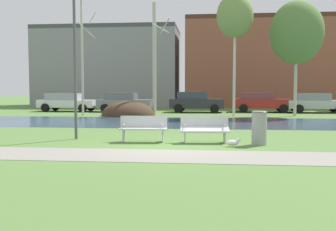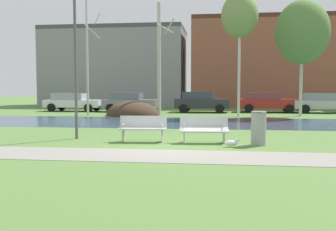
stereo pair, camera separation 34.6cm
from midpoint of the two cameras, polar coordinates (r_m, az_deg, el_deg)
name	(u,v)px [view 2 (the right image)]	position (r m, az deg, el deg)	size (l,w,h in m)	color
ground_plane	(191,120)	(21.95, 3.91, -0.69)	(120.00, 120.00, 0.00)	#517538
paved_path_strip	(162,156)	(10.39, 0.10, -5.96)	(60.00, 2.01, 0.01)	gray
river_band	(189,122)	(20.49, 3.67, -1.02)	(80.00, 6.66, 0.01)	#2D475B
soil_mound	(133,116)	(25.70, -4.84, -0.01)	(3.53, 3.13, 1.95)	#423021
bench_left	(143,128)	(13.07, -2.96, -1.83)	(1.64, 0.68, 0.87)	#B2B5B7
bench_right	(204,129)	(12.87, 6.10, -1.94)	(1.64, 0.68, 0.87)	#B2B5B7
trash_bin	(259,128)	(12.63, 13.97, -1.76)	(0.50, 0.50, 1.08)	gray
seagull	(232,143)	(12.13, 10.20, -3.97)	(0.47, 0.17, 0.27)	white
streetlamp	(75,37)	(14.22, -12.84, 11.15)	(0.32, 0.32, 5.39)	#4C4C51
birch_far_left	(87,44)	(26.57, -11.44, 10.33)	(1.09, 1.98, 9.42)	#BCB7A8
birch_left	(159,58)	(26.42, -0.89, 8.52)	(1.21, 2.05, 7.55)	#BCB7A8
birch_center_left	(240,16)	(25.75, 10.91, 14.21)	(2.33, 2.33, 8.23)	beige
birch_center	(302,32)	(26.66, 19.52, 11.50)	(3.39, 3.39, 7.42)	#BCB7A8
parked_van_nearest_white	(73,102)	(31.37, -13.49, 2.00)	(4.62, 2.19, 1.42)	silver
parked_sedan_second_grey	(130,102)	(29.79, -5.35, 2.03)	(4.21, 2.09, 1.46)	slate
parked_hatch_third_dark	(201,102)	(29.21, 5.28, 2.06)	(4.11, 2.19, 1.54)	#282B30
parked_wagon_fourth_red	(267,102)	(30.11, 14.71, 1.96)	(4.44, 2.25, 1.47)	maroon
parked_suv_fifth_silver	(322,103)	(30.57, 22.05, 1.79)	(4.37, 2.19, 1.44)	#B2B5BC
building_grey_warehouse	(117,68)	(40.97, -7.32, 7.01)	(14.13, 7.40, 7.91)	gray
building_brick_low	(265,63)	(39.46, 14.37, 7.50)	(14.12, 6.54, 8.54)	brown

